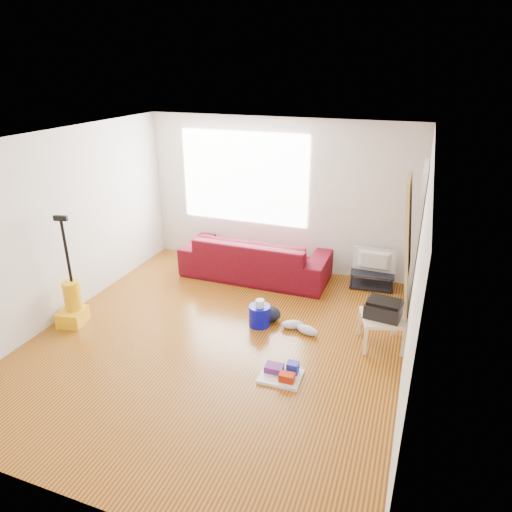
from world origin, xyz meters
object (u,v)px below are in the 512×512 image
(side_table, at_px, (382,321))
(backpack, at_px, (267,321))
(tv_stand, at_px, (372,279))
(bucket, at_px, (260,325))
(vacuum, at_px, (72,304))
(sofa, at_px, (256,276))
(cleaning_tray, at_px, (282,374))

(side_table, xyz_separation_m, backpack, (-1.51, 0.06, -0.34))
(tv_stand, xyz_separation_m, bucket, (-1.27, -1.69, -0.13))
(vacuum, bearing_deg, tv_stand, 21.33)
(sofa, height_order, vacuum, vacuum)
(sofa, relative_size, side_table, 3.86)
(bucket, xyz_separation_m, cleaning_tray, (0.62, -0.96, 0.05))
(sofa, xyz_separation_m, side_table, (2.15, -1.33, 0.34))
(bucket, height_order, vacuum, vacuum)
(tv_stand, xyz_separation_m, cleaning_tray, (-0.65, -2.65, -0.08))
(backpack, bearing_deg, bucket, -125.98)
(side_table, distance_m, bucket, 1.61)
(sofa, xyz_separation_m, tv_stand, (1.85, 0.27, 0.13))
(cleaning_tray, bearing_deg, bucket, 122.59)
(sofa, bearing_deg, bucket, 112.26)
(tv_stand, xyz_separation_m, side_table, (0.30, -1.60, 0.21))
(tv_stand, xyz_separation_m, backpack, (-1.21, -1.55, -0.13))
(sofa, distance_m, cleaning_tray, 2.66)
(bucket, height_order, cleaning_tray, cleaning_tray)
(tv_stand, bearing_deg, vacuum, -150.51)
(tv_stand, bearing_deg, sofa, -176.47)
(tv_stand, bearing_deg, bucket, -131.75)
(side_table, bearing_deg, bucket, -177.04)
(cleaning_tray, xyz_separation_m, vacuum, (-3.00, 0.16, 0.23))
(sofa, bearing_deg, side_table, 148.15)
(side_table, relative_size, backpack, 1.63)
(cleaning_tray, height_order, backpack, cleaning_tray)
(tv_stand, distance_m, bucket, 2.11)
(cleaning_tray, distance_m, backpack, 1.24)
(side_table, bearing_deg, cleaning_tray, -132.31)
(bucket, bearing_deg, tv_stand, 53.04)
(sofa, xyz_separation_m, bucket, (0.58, -1.42, 0.00))
(side_table, xyz_separation_m, cleaning_tray, (-0.95, -1.05, -0.29))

